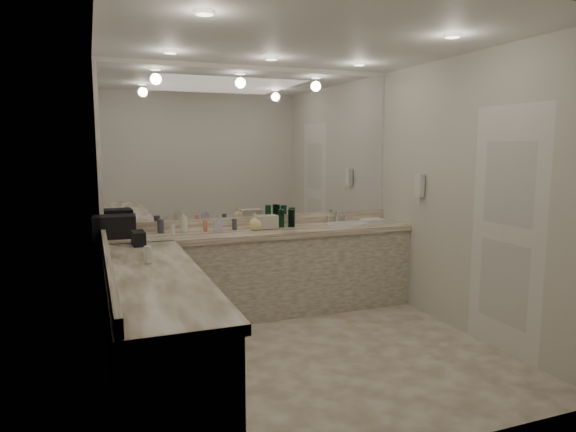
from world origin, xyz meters
name	(u,v)px	position (x,y,z in m)	size (l,w,h in m)	color
floor	(309,355)	(0.00, 0.00, 0.00)	(3.20, 3.20, 0.00)	beige
ceiling	(311,38)	(0.00, 0.00, 2.60)	(3.20, 3.20, 0.00)	white
wall_back	(255,189)	(0.00, 1.50, 1.30)	(3.20, 0.02, 2.60)	silver
wall_left	(102,212)	(-1.60, 0.00, 1.30)	(0.02, 3.00, 2.60)	silver
wall_right	(468,196)	(1.60, 0.00, 1.30)	(0.02, 3.00, 2.60)	silver
vanity_back_base	(264,274)	(0.00, 1.20, 0.42)	(3.20, 0.60, 0.84)	beige
vanity_back_top	(264,232)	(0.00, 1.19, 0.87)	(3.20, 0.64, 0.06)	silver
vanity_left_base	(155,341)	(-1.30, -0.30, 0.42)	(0.60, 2.40, 0.84)	beige
vanity_left_top	(155,277)	(-1.29, -0.30, 0.87)	(0.64, 2.42, 0.06)	silver
backsplash_back	(256,221)	(0.00, 1.48, 0.95)	(3.20, 0.04, 0.10)	silver
backsplash_left	(108,260)	(-1.58, 0.00, 0.95)	(0.04, 3.00, 0.10)	silver
mirror_back	(255,145)	(0.00, 1.49, 1.77)	(3.12, 0.01, 1.55)	white
mirror_left	(101,144)	(-1.59, 0.00, 1.77)	(0.01, 2.92, 1.55)	white
sink	(345,225)	(0.95, 1.20, 0.90)	(0.44, 0.44, 0.03)	white
faucet	(337,216)	(0.95, 1.41, 0.97)	(0.24, 0.16, 0.14)	silver
wall_phone	(419,185)	(1.56, 0.70, 1.35)	(0.06, 0.10, 0.24)	white
door	(506,231)	(1.59, -0.50, 1.05)	(0.02, 0.82, 2.10)	white
black_toiletry_bag	(115,226)	(-1.47, 1.23, 1.01)	(0.39, 0.24, 0.22)	black
black_bag_spill	(138,238)	(-1.30, 0.77, 0.96)	(0.10, 0.23, 0.12)	black
cream_cosmetic_case	(266,223)	(0.03, 1.21, 0.97)	(0.23, 0.14, 0.13)	beige
hand_towel	(373,221)	(1.30, 1.20, 0.92)	(0.26, 0.17, 0.04)	white
lotion_left	(148,255)	(-1.30, 0.00, 0.96)	(0.05, 0.05, 0.13)	white
soap_bottle_a	(184,222)	(-0.82, 1.28, 1.01)	(0.09, 0.09, 0.22)	silver
soap_bottle_b	(218,224)	(-0.49, 1.18, 0.99)	(0.08, 0.08, 0.18)	silver
soap_bottle_c	(255,222)	(-0.10, 1.18, 0.99)	(0.14, 0.14, 0.18)	#F1E793
green_bottle_0	(292,216)	(0.37, 1.36, 1.00)	(0.07, 0.07, 0.19)	#10452B
green_bottle_1	(291,218)	(0.32, 1.24, 1.00)	(0.07, 0.07, 0.19)	#10452B
green_bottle_2	(291,218)	(0.33, 1.26, 0.99)	(0.07, 0.07, 0.19)	#10452B
green_bottle_3	(281,218)	(0.22, 1.27, 0.99)	(0.07, 0.07, 0.19)	#10452B
amenity_bottle_0	(205,226)	(-0.60, 1.28, 0.95)	(0.04, 0.04, 0.11)	#E57F66
amenity_bottle_1	(161,226)	(-1.04, 1.34, 0.97)	(0.06, 0.06, 0.14)	#3F3F4C
amenity_bottle_2	(173,229)	(-0.93, 1.24, 0.95)	(0.05, 0.05, 0.10)	white
amenity_bottle_3	(274,224)	(0.14, 1.29, 0.93)	(0.04, 0.04, 0.06)	silver
amenity_bottle_4	(234,224)	(-0.30, 1.28, 0.96)	(0.05, 0.05, 0.11)	#3F3F4C
amenity_bottle_5	(259,223)	(-0.06, 1.19, 0.97)	(0.06, 0.06, 0.14)	#E0B28C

